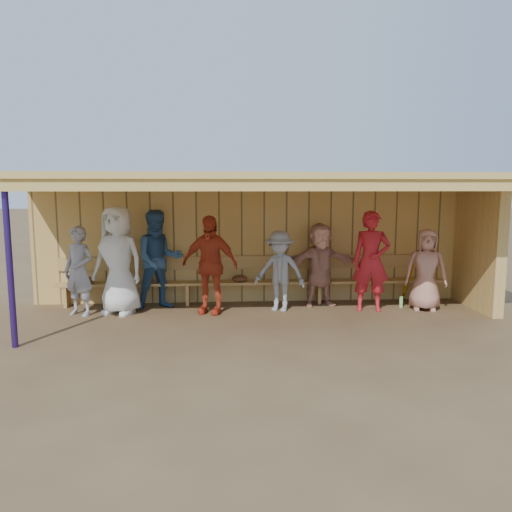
{
  "coord_description": "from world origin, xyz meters",
  "views": [
    {
      "loc": [
        -0.59,
        -8.55,
        2.3
      ],
      "look_at": [
        0.0,
        0.35,
        1.05
      ],
      "focal_mm": 35.0,
      "sensor_mm": 36.0,
      "label": 1
    }
  ],
  "objects_px": {
    "player_g": "(371,261)",
    "player_h": "(426,270)",
    "player_b": "(118,260)",
    "bench": "(253,277)",
    "player_d": "(209,265)",
    "player_c": "(159,260)",
    "player_a": "(79,271)",
    "player_e": "(280,271)",
    "player_f": "(320,265)"
  },
  "relations": [
    {
      "from": "player_b",
      "to": "player_e",
      "type": "bearing_deg",
      "value": 21.7
    },
    {
      "from": "player_d",
      "to": "player_g",
      "type": "height_order",
      "value": "player_g"
    },
    {
      "from": "player_e",
      "to": "player_h",
      "type": "distance_m",
      "value": 2.71
    },
    {
      "from": "player_b",
      "to": "player_h",
      "type": "xyz_separation_m",
      "value": [
        5.64,
        -0.11,
        -0.22
      ]
    },
    {
      "from": "player_a",
      "to": "bench",
      "type": "xyz_separation_m",
      "value": [
        3.16,
        0.73,
        -0.28
      ]
    },
    {
      "from": "player_h",
      "to": "player_g",
      "type": "bearing_deg",
      "value": -166.66
    },
    {
      "from": "player_g",
      "to": "player_h",
      "type": "bearing_deg",
      "value": 8.52
    },
    {
      "from": "player_a",
      "to": "player_g",
      "type": "relative_size",
      "value": 0.87
    },
    {
      "from": "player_g",
      "to": "bench",
      "type": "relative_size",
      "value": 0.24
    },
    {
      "from": "player_g",
      "to": "bench",
      "type": "bearing_deg",
      "value": 172.79
    },
    {
      "from": "player_c",
      "to": "player_e",
      "type": "height_order",
      "value": "player_c"
    },
    {
      "from": "player_f",
      "to": "player_h",
      "type": "height_order",
      "value": "player_f"
    },
    {
      "from": "player_e",
      "to": "player_f",
      "type": "distance_m",
      "value": 0.89
    },
    {
      "from": "player_d",
      "to": "player_f",
      "type": "height_order",
      "value": "player_d"
    },
    {
      "from": "player_d",
      "to": "player_c",
      "type": "bearing_deg",
      "value": 176.2
    },
    {
      "from": "player_b",
      "to": "player_f",
      "type": "bearing_deg",
      "value": 26.66
    },
    {
      "from": "player_f",
      "to": "player_c",
      "type": "bearing_deg",
      "value": 169.89
    },
    {
      "from": "player_e",
      "to": "player_c",
      "type": "bearing_deg",
      "value": -164.33
    },
    {
      "from": "player_e",
      "to": "player_f",
      "type": "relative_size",
      "value": 0.93
    },
    {
      "from": "player_a",
      "to": "player_c",
      "type": "height_order",
      "value": "player_c"
    },
    {
      "from": "bench",
      "to": "player_d",
      "type": "bearing_deg",
      "value": -139.54
    },
    {
      "from": "player_e",
      "to": "player_f",
      "type": "xyz_separation_m",
      "value": [
        0.82,
        0.34,
        0.06
      ]
    },
    {
      "from": "player_f",
      "to": "bench",
      "type": "distance_m",
      "value": 1.33
    },
    {
      "from": "player_e",
      "to": "player_h",
      "type": "relative_size",
      "value": 0.97
    },
    {
      "from": "player_g",
      "to": "player_h",
      "type": "height_order",
      "value": "player_g"
    },
    {
      "from": "player_f",
      "to": "player_h",
      "type": "distance_m",
      "value": 1.95
    },
    {
      "from": "player_d",
      "to": "bench",
      "type": "xyz_separation_m",
      "value": [
        0.84,
        0.72,
        -0.37
      ]
    },
    {
      "from": "player_d",
      "to": "player_e",
      "type": "distance_m",
      "value": 1.3
    },
    {
      "from": "player_e",
      "to": "player_a",
      "type": "bearing_deg",
      "value": -154.46
    },
    {
      "from": "player_e",
      "to": "player_g",
      "type": "height_order",
      "value": "player_g"
    },
    {
      "from": "player_b",
      "to": "player_d",
      "type": "bearing_deg",
      "value": 19.5
    },
    {
      "from": "player_b",
      "to": "player_d",
      "type": "relative_size",
      "value": 1.1
    },
    {
      "from": "player_e",
      "to": "player_h",
      "type": "bearing_deg",
      "value": 21.01
    },
    {
      "from": "player_e",
      "to": "player_d",
      "type": "bearing_deg",
      "value": -152.43
    },
    {
      "from": "player_a",
      "to": "player_d",
      "type": "relative_size",
      "value": 0.9
    },
    {
      "from": "player_e",
      "to": "bench",
      "type": "bearing_deg",
      "value": 149.22
    },
    {
      "from": "player_a",
      "to": "bench",
      "type": "bearing_deg",
      "value": 37.81
    },
    {
      "from": "player_g",
      "to": "player_h",
      "type": "distance_m",
      "value": 1.04
    },
    {
      "from": "player_e",
      "to": "bench",
      "type": "distance_m",
      "value": 0.81
    },
    {
      "from": "player_d",
      "to": "player_a",
      "type": "bearing_deg",
      "value": -160.26
    },
    {
      "from": "player_c",
      "to": "player_d",
      "type": "relative_size",
      "value": 1.05
    },
    {
      "from": "player_a",
      "to": "bench",
      "type": "distance_m",
      "value": 3.25
    },
    {
      "from": "player_f",
      "to": "player_e",
      "type": "bearing_deg",
      "value": -167.85
    },
    {
      "from": "player_g",
      "to": "bench",
      "type": "distance_m",
      "value": 2.29
    },
    {
      "from": "player_g",
      "to": "player_h",
      "type": "relative_size",
      "value": 1.21
    },
    {
      "from": "player_d",
      "to": "player_e",
      "type": "xyz_separation_m",
      "value": [
        1.29,
        0.08,
        -0.15
      ]
    },
    {
      "from": "player_c",
      "to": "bench",
      "type": "distance_m",
      "value": 1.87
    },
    {
      "from": "player_b",
      "to": "bench",
      "type": "relative_size",
      "value": 0.26
    },
    {
      "from": "player_c",
      "to": "player_h",
      "type": "bearing_deg",
      "value": -22.75
    },
    {
      "from": "player_c",
      "to": "bench",
      "type": "xyz_separation_m",
      "value": [
        1.8,
        0.31,
        -0.41
      ]
    }
  ]
}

